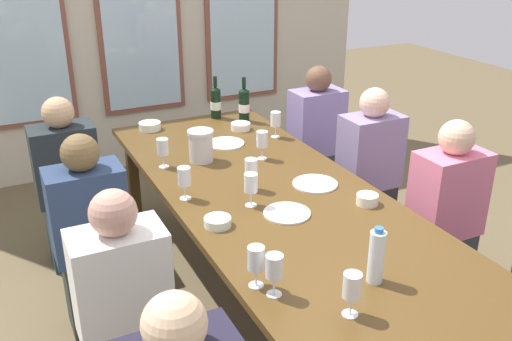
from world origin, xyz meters
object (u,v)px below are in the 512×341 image
Objects in this scene: white_plate_2 at (226,143)px; wine_glass_8 at (262,140)px; white_plate_1 at (315,184)px; wine_glass_5 at (251,168)px; wine_glass_1 at (352,288)px; seated_person_6 at (125,316)px; tasting_bowl_0 at (218,222)px; wine_glass_2 at (184,177)px; wine_glass_7 at (274,269)px; wine_glass_6 at (276,120)px; seated_person_2 at (69,188)px; tasting_bowl_1 at (241,126)px; tasting_bowl_3 at (150,126)px; water_bottle at (376,256)px; seated_person_1 at (368,174)px; seated_person_3 at (316,143)px; white_plate_0 at (287,213)px; wine_bottle_0 at (216,102)px; seated_person_0 at (92,240)px; wine_bottle_1 at (244,105)px; wine_glass_4 at (256,259)px; dining_table at (275,205)px; wine_glass_0 at (251,184)px; seated_person_7 at (444,220)px; wine_glass_3 at (163,148)px; metal_pitcher at (201,146)px; tasting_bowl_2 at (367,199)px.

wine_glass_8 is at bearing -73.04° from white_plate_2.
white_plate_1 is 0.37m from wine_glass_5.
wine_glass_1 is 0.99m from seated_person_6.
wine_glass_2 is at bearing 96.62° from tasting_bowl_0.
white_plate_1 is 0.68m from tasting_bowl_0.
wine_glass_7 is (-0.33, -0.88, -0.00)m from wine_glass_5.
wine_glass_6 is 0.16× the size of seated_person_2.
wine_glass_5 is (-0.35, -0.90, 0.10)m from tasting_bowl_1.
tasting_bowl_3 is 2.17m from water_bottle.
seated_person_1 reaches higher than wine_glass_6.
seated_person_3 is (0.00, 0.66, 0.00)m from seated_person_1.
white_plate_0 is 1.57m from wine_bottle_0.
seated_person_0 is at bearing 160.31° from wine_glass_2.
wine_bottle_1 reaches higher than tasting_bowl_1.
wine_glass_4 is 0.16× the size of seated_person_0.
dining_table is at bearing -107.35° from wine_bottle_1.
tasting_bowl_1 is 0.12× the size of seated_person_1.
tasting_bowl_1 is (0.66, 1.19, 0.00)m from tasting_bowl_0.
wine_glass_4 is (-0.28, -0.63, 0.00)m from wine_glass_0.
wine_bottle_1 is (0.11, 1.15, 0.12)m from white_plate_1.
white_plate_1 is 0.78m from wine_glass_6.
wine_glass_8 is at bearing 55.75° from wine_glass_5.
wine_glass_8 is at bearing 7.68° from seated_person_0.
seated_person_7 is at bearing 15.55° from wine_glass_4.
white_plate_0 is 1.33× the size of wine_glass_7.
seated_person_6 is at bearing -110.24° from tasting_bowl_3.
seated_person_0 is 1.00× the size of seated_person_1.
tasting_bowl_3 is at bearing 97.49° from water_bottle.
tasting_bowl_0 is 0.52m from wine_glass_4.
wine_glass_1 is at bearing -88.13° from tasting_bowl_3.
wine_glass_6 is (0.05, -0.39, -0.01)m from wine_bottle_1.
tasting_bowl_1 is at bearing 76.42° from wine_glass_1.
seated_person_1 is at bearing 22.74° from seated_person_6.
dining_table is at bearing -56.34° from wine_glass_3.
wine_glass_1 is at bearing -62.72° from seated_person_0.
seated_person_3 reaches higher than tasting_bowl_1.
seated_person_2 is at bearing -165.67° from wine_bottle_0.
metal_pitcher is at bearing 98.96° from white_plate_0.
dining_table is 25.73× the size of tasting_bowl_2.
dining_table is 2.57× the size of seated_person_1.
wine_glass_1 reaches higher than tasting_bowl_0.
wine_bottle_0 is at bearing 109.43° from wine_glass_6.
wine_glass_8 is (0.56, 0.65, 0.10)m from tasting_bowl_0.
wine_glass_5 is (-0.30, -1.22, 0.00)m from wine_bottle_0.
wine_glass_2 is 1.05m from wine_glass_6.
seated_person_3 reaches higher than white_plate_0.
wine_glass_5 is at bearing 125.89° from dining_table.
wine_glass_6 reaches higher than white_plate_1.
wine_glass_7 is 0.16× the size of seated_person_6.
wine_glass_6 is at bearing 41.00° from seated_person_6.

